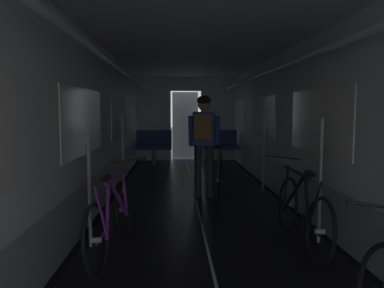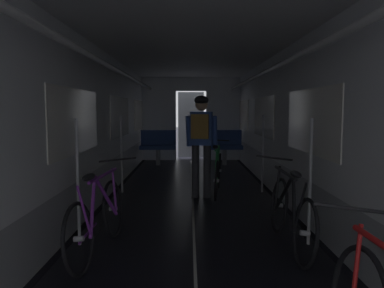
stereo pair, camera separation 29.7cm
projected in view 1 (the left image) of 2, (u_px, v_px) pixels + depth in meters
The scene contains 7 objects.
train_car_shell at pixel (198, 96), 5.41m from camera, with size 3.14×12.34×2.57m.
bench_seat_far_left at pixel (154, 144), 9.92m from camera, with size 0.98×0.51×0.95m.
bench_seat_far_right at pixel (220, 144), 10.01m from camera, with size 0.98×0.51×0.95m.
bicycle_purple at pixel (112, 218), 3.75m from camera, with size 0.47×1.69×0.95m.
bicycle_black at pixel (301, 212), 3.99m from camera, with size 0.44×1.69×0.95m.
person_cyclist_aisle at pixel (204, 135), 6.17m from camera, with size 0.55×0.43×1.73m.
bicycle_green_in_aisle at pixel (219, 172), 6.51m from camera, with size 0.44×1.69×0.94m.
Camera 1 is at (-0.35, -1.84, 1.49)m, focal length 34.30 mm.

